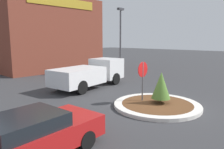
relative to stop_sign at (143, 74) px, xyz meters
The scene contains 8 objects.
ground_plane 1.84m from the stop_sign, 87.97° to the right, with size 120.00×120.00×0.00m, color #38383A.
traffic_island 1.76m from the stop_sign, 87.97° to the right, with size 4.41×4.41×0.17m.
stop_sign is the anchor object (origin of this frame).
island_shrub 1.13m from the stop_sign, 75.54° to the right, with size 0.97×0.97×1.62m.
utility_truck 5.28m from the stop_sign, 80.67° to the left, with size 6.24×2.93×1.93m.
storefront_building 16.56m from the stop_sign, 75.86° to the left, with size 11.17×6.07×7.97m.
parked_sedan_red 6.83m from the stop_sign, behind, with size 4.36×2.18×1.35m.
light_pole 10.19m from the stop_sign, 48.03° to the left, with size 0.70×0.30×6.37m.
Camera 1 is at (-9.45, -5.75, 3.42)m, focal length 35.00 mm.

